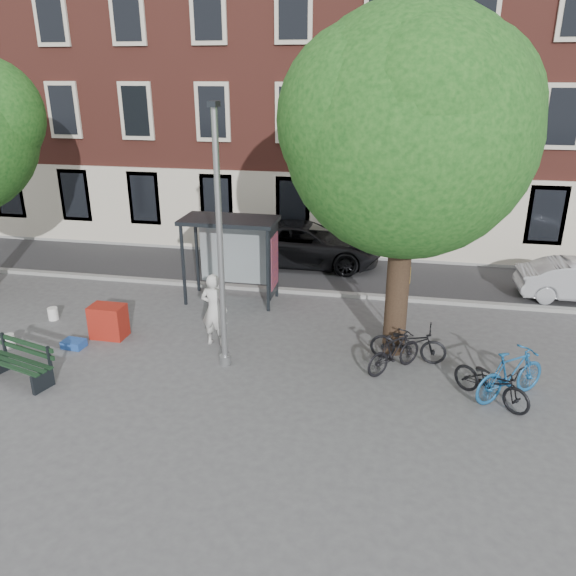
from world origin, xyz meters
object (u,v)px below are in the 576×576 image
(bike_a, at_px, (408,343))
(bike_d, at_px, (394,352))
(painter, at_px, (214,310))
(lamppost, at_px, (221,255))
(bench, at_px, (20,364))
(notice_sign, at_px, (403,286))
(car_dark, at_px, (305,244))
(bike_b, at_px, (511,374))
(bike_c, at_px, (492,382))
(red_stand, at_px, (108,321))
(bus_shelter, at_px, (244,241))

(bike_a, xyz_separation_m, bike_d, (-0.33, -0.58, 0.02))
(painter, bearing_deg, lamppost, 125.84)
(bench, relative_size, bike_a, 1.01)
(bike_a, distance_m, bike_d, 0.67)
(bench, xyz_separation_m, notice_sign, (8.51, 4.04, 1.03))
(painter, bearing_deg, notice_sign, -157.08)
(bike_a, bearing_deg, car_dark, 32.17)
(painter, distance_m, bike_b, 7.19)
(bike_c, bearing_deg, red_stand, 122.15)
(bike_a, bearing_deg, bus_shelter, 62.28)
(car_dark, bearing_deg, red_stand, 148.27)
(bench, bearing_deg, bike_a, 33.49)
(bus_shelter, bearing_deg, bike_a, -31.70)
(bike_b, height_order, notice_sign, notice_sign)
(lamppost, xyz_separation_m, bench, (-4.36, -1.64, -2.36))
(bike_c, bearing_deg, painter, 117.61)
(bus_shelter, bearing_deg, painter, -89.18)
(bench, xyz_separation_m, bike_c, (10.45, 1.14, 0.06))
(notice_sign, bearing_deg, bike_a, -72.72)
(bike_d, bearing_deg, bike_c, -160.57)
(bus_shelter, bearing_deg, bench, -123.16)
(painter, bearing_deg, bike_b, 176.15)
(bike_c, relative_size, notice_sign, 0.92)
(painter, relative_size, bench, 1.05)
(bench, xyz_separation_m, bike_d, (8.38, 2.10, 0.08))
(car_dark, relative_size, red_stand, 6.23)
(bus_shelter, relative_size, bike_c, 1.56)
(painter, bearing_deg, red_stand, 8.85)
(bench, height_order, bike_d, bike_d)
(bike_a, height_order, notice_sign, notice_sign)
(lamppost, height_order, bike_b, lamppost)
(bike_c, distance_m, bike_d, 2.28)
(lamppost, relative_size, bench, 3.29)
(painter, distance_m, bike_d, 4.64)
(bus_shelter, xyz_separation_m, bike_c, (6.70, -4.61, -1.44))
(bike_b, bearing_deg, bike_c, 80.37)
(bike_b, bearing_deg, red_stand, 45.76)
(bus_shelter, relative_size, red_stand, 3.17)
(bike_d, bearing_deg, painter, 37.55)
(bike_b, xyz_separation_m, car_dark, (-5.87, 8.26, 0.19))
(lamppost, relative_size, bus_shelter, 2.14)
(bike_b, height_order, red_stand, bike_b)
(lamppost, height_order, bike_a, lamppost)
(bus_shelter, xyz_separation_m, car_dark, (1.24, 3.88, -1.14))
(bike_d, bearing_deg, lamppost, 50.79)
(bench, bearing_deg, car_dark, 78.94)
(painter, relative_size, bike_b, 1.00)
(bus_shelter, distance_m, car_dark, 4.23)
(bike_c, bearing_deg, bike_b, -21.68)
(bench, bearing_deg, painter, 51.18)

